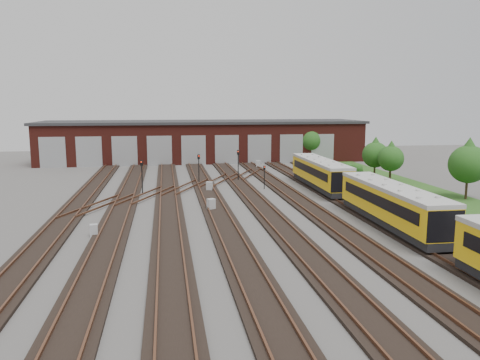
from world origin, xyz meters
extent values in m
plane|color=#4A4845|center=(0.00, 0.00, 0.00)|extent=(120.00, 120.00, 0.00)
cube|color=black|center=(-14.00, 0.00, 0.09)|extent=(2.40, 70.00, 0.18)
cube|color=brown|center=(-14.72, 0.00, 0.26)|extent=(0.10, 70.00, 0.15)
cube|color=brown|center=(-13.28, 0.00, 0.26)|extent=(0.10, 70.00, 0.15)
cube|color=black|center=(-10.00, 0.00, 0.09)|extent=(2.40, 70.00, 0.18)
cube|color=brown|center=(-10.72, 0.00, 0.26)|extent=(0.10, 70.00, 0.15)
cube|color=brown|center=(-9.28, 0.00, 0.26)|extent=(0.10, 70.00, 0.15)
cube|color=black|center=(-6.00, 0.00, 0.09)|extent=(2.40, 70.00, 0.18)
cube|color=brown|center=(-6.72, 0.00, 0.26)|extent=(0.10, 70.00, 0.15)
cube|color=brown|center=(-5.28, 0.00, 0.26)|extent=(0.10, 70.00, 0.15)
cube|color=black|center=(-2.00, 0.00, 0.09)|extent=(2.40, 70.00, 0.18)
cube|color=brown|center=(-2.72, 0.00, 0.26)|extent=(0.10, 70.00, 0.15)
cube|color=brown|center=(-1.28, 0.00, 0.26)|extent=(0.10, 70.00, 0.15)
cube|color=black|center=(2.00, 0.00, 0.09)|extent=(2.40, 70.00, 0.18)
cube|color=brown|center=(1.28, 0.00, 0.26)|extent=(0.10, 70.00, 0.15)
cube|color=brown|center=(2.72, 0.00, 0.26)|extent=(0.10, 70.00, 0.15)
cube|color=black|center=(6.00, 0.00, 0.09)|extent=(2.40, 70.00, 0.18)
cube|color=brown|center=(5.28, 0.00, 0.26)|extent=(0.10, 70.00, 0.15)
cube|color=brown|center=(6.72, 0.00, 0.26)|extent=(0.10, 70.00, 0.15)
cube|color=black|center=(10.00, 0.00, 0.09)|extent=(2.40, 70.00, 0.18)
cube|color=brown|center=(9.28, 0.00, 0.26)|extent=(0.10, 70.00, 0.15)
cube|color=brown|center=(10.72, 0.00, 0.26)|extent=(0.10, 70.00, 0.15)
cube|color=black|center=(14.00, 0.00, 0.09)|extent=(2.40, 70.00, 0.18)
cube|color=brown|center=(13.28, 0.00, 0.26)|extent=(0.10, 70.00, 0.15)
cube|color=brown|center=(14.72, 0.00, 0.26)|extent=(0.10, 70.00, 0.15)
cube|color=brown|center=(-8.00, 10.00, 0.26)|extent=(5.40, 9.62, 0.15)
cube|color=brown|center=(-4.00, 14.00, 0.26)|extent=(5.40, 9.62, 0.15)
cube|color=brown|center=(0.00, 18.00, 0.26)|extent=(5.40, 9.62, 0.15)
cube|color=brown|center=(-12.00, 6.00, 0.26)|extent=(5.40, 9.62, 0.15)
cube|color=brown|center=(4.00, 22.00, 0.26)|extent=(5.40, 9.62, 0.15)
cube|color=#501A14|center=(0.00, 40.00, 3.00)|extent=(50.00, 12.00, 6.00)
cube|color=#28282A|center=(0.00, 40.00, 6.15)|extent=(51.00, 12.50, 0.40)
cube|color=gray|center=(-22.00, 33.98, 2.20)|extent=(3.60, 0.12, 4.40)
cube|color=gray|center=(-17.00, 33.98, 2.20)|extent=(3.60, 0.12, 4.40)
cube|color=gray|center=(-12.00, 33.98, 2.20)|extent=(3.60, 0.12, 4.40)
cube|color=gray|center=(-7.00, 33.98, 2.20)|extent=(3.60, 0.12, 4.40)
cube|color=gray|center=(-2.00, 33.98, 2.20)|extent=(3.60, 0.12, 4.40)
cube|color=gray|center=(3.00, 33.98, 2.20)|extent=(3.60, 0.12, 4.40)
cube|color=gray|center=(8.00, 33.98, 2.20)|extent=(3.60, 0.12, 4.40)
cube|color=gray|center=(13.00, 33.98, 2.20)|extent=(3.60, 0.12, 4.40)
cube|color=gray|center=(18.00, 33.98, 2.20)|extent=(3.60, 0.12, 4.40)
cube|color=#1E4818|center=(19.00, 10.00, 0.03)|extent=(8.00, 55.00, 0.05)
cube|color=black|center=(10.00, -4.49, 0.60)|extent=(2.34, 13.74, 0.55)
cube|color=#E5B60C|center=(10.00, -4.49, 1.88)|extent=(2.62, 13.74, 2.01)
cube|color=#B5B4B0|center=(10.00, -4.49, 3.02)|extent=(2.71, 13.74, 0.27)
cube|color=black|center=(8.79, -4.46, 2.11)|extent=(0.27, 12.06, 0.78)
cube|color=black|center=(11.21, -4.51, 2.11)|extent=(0.27, 12.06, 0.78)
cube|color=black|center=(10.00, 11.51, 0.60)|extent=(2.34, 13.74, 0.55)
cube|color=#E5B60C|center=(10.00, 11.51, 1.88)|extent=(2.62, 13.74, 2.01)
cube|color=#B5B4B0|center=(10.00, 11.51, 3.02)|extent=(2.71, 13.74, 0.27)
cube|color=black|center=(8.79, 11.54, 2.11)|extent=(0.27, 12.06, 0.78)
cube|color=black|center=(11.21, 11.49, 2.11)|extent=(0.27, 12.06, 0.78)
cylinder|color=black|center=(-8.53, 11.67, 1.45)|extent=(0.11, 0.11, 2.90)
cube|color=black|center=(-8.53, 11.67, 3.17)|extent=(0.30, 0.23, 0.54)
sphere|color=red|center=(-8.53, 11.57, 3.27)|extent=(0.13, 0.13, 0.13)
cylinder|color=black|center=(-2.43, 17.48, 1.39)|extent=(0.10, 0.10, 2.78)
cube|color=black|center=(-2.43, 17.48, 3.04)|extent=(0.29, 0.22, 0.52)
sphere|color=red|center=(-2.43, 17.38, 3.14)|extent=(0.12, 0.12, 0.12)
cylinder|color=black|center=(4.18, 12.50, 1.04)|extent=(0.09, 0.09, 2.08)
cube|color=black|center=(4.18, 12.50, 2.29)|extent=(0.22, 0.13, 0.44)
sphere|color=red|center=(4.18, 12.42, 2.38)|extent=(0.10, 0.10, 0.10)
cylinder|color=black|center=(2.25, 18.20, 1.56)|extent=(0.11, 0.11, 3.12)
cube|color=black|center=(2.25, 18.20, 3.40)|extent=(0.31, 0.23, 0.55)
sphere|color=red|center=(2.25, 18.09, 3.51)|extent=(0.13, 0.13, 0.13)
cube|color=#A4A7A9|center=(-11.13, -3.42, 0.43)|extent=(0.56, 0.49, 0.86)
cube|color=#A4A7A9|center=(-1.73, 12.08, 0.51)|extent=(0.74, 0.68, 1.01)
cube|color=#A4A7A9|center=(-2.44, 3.15, 0.52)|extent=(0.77, 0.72, 1.03)
cube|color=#A4A7A9|center=(6.90, 29.23, 0.52)|extent=(0.76, 0.70, 1.03)
cube|color=#A4A7A9|center=(11.54, 10.34, 0.43)|extent=(0.61, 0.55, 0.87)
cylinder|color=#352718|center=(16.22, 35.00, 0.92)|extent=(0.22, 0.22, 1.84)
sphere|color=#164614|center=(16.22, 35.00, 3.37)|extent=(3.57, 3.57, 3.57)
cone|color=#164614|center=(16.22, 35.00, 4.64)|extent=(3.06, 3.06, 2.55)
cylinder|color=#352718|center=(18.88, 17.33, 0.80)|extent=(0.23, 0.23, 1.60)
sphere|color=#164614|center=(18.88, 17.33, 2.93)|extent=(3.10, 3.10, 3.10)
cone|color=#164614|center=(18.88, 17.33, 4.03)|extent=(2.66, 2.66, 2.22)
cylinder|color=#352718|center=(21.96, 4.09, 0.92)|extent=(0.22, 0.22, 1.84)
sphere|color=#164614|center=(21.96, 4.09, 3.38)|extent=(3.58, 3.58, 3.58)
cone|color=#164614|center=(21.96, 4.09, 4.65)|extent=(3.07, 3.07, 2.56)
cylinder|color=#352718|center=(19.54, 14.63, 0.76)|extent=(0.26, 0.26, 1.51)
sphere|color=#164614|center=(19.54, 14.63, 2.77)|extent=(2.94, 2.94, 2.94)
cone|color=#164614|center=(19.54, 14.63, 3.82)|extent=(2.52, 2.52, 2.10)
sphere|color=#164614|center=(16.00, 10.22, 0.66)|extent=(1.32, 1.32, 1.32)
sphere|color=#164614|center=(18.35, 21.42, 0.82)|extent=(1.63, 1.63, 1.63)
sphere|color=#164614|center=(18.39, 24.60, 0.68)|extent=(1.37, 1.37, 1.37)
camera|label=1|loc=(-6.17, -35.56, 8.92)|focal=35.00mm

